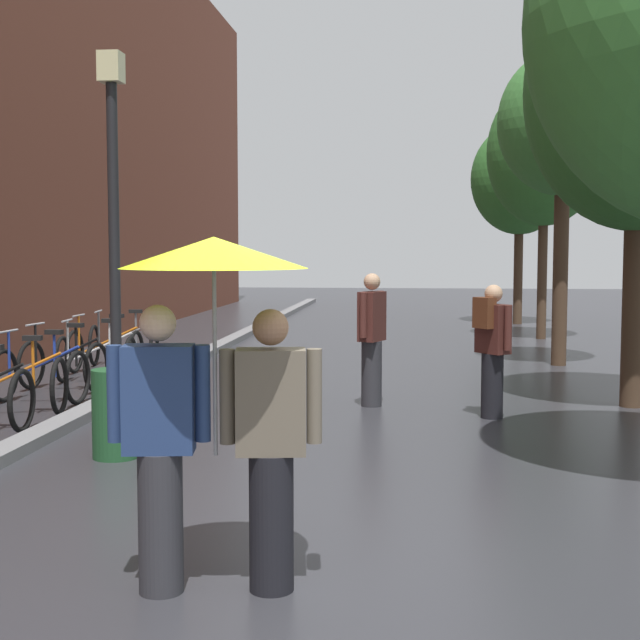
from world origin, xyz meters
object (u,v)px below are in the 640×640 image
at_px(parked_bicycle_4, 63,364).
at_px(parked_bicycle_5, 97,358).
at_px(street_tree_2, 564,125).
at_px(street_tree_4, 520,180).
at_px(street_tree_3, 545,153).
at_px(litter_bin, 115,414).
at_px(parked_bicycle_2, 17,384).
at_px(parked_bicycle_7, 124,344).
at_px(pedestrian_walking_midground, 372,339).
at_px(parked_bicycle_6, 105,350).
at_px(street_lamp_post, 114,211).
at_px(street_tree_1, 640,91).
at_px(parked_bicycle_3, 40,375).
at_px(couple_under_umbrella, 214,360).
at_px(pedestrian_walking_far, 492,347).

distance_m(parked_bicycle_4, parked_bicycle_5, 0.80).
relative_size(street_tree_2, street_tree_4, 1.01).
bearing_deg(street_tree_3, litter_bin, -115.30).
relative_size(parked_bicycle_2, parked_bicycle_7, 1.00).
bearing_deg(parked_bicycle_5, pedestrian_walking_midground, -20.22).
xyz_separation_m(street_tree_3, parked_bicycle_7, (-7.72, -5.36, -3.69)).
relative_size(street_tree_3, parked_bicycle_6, 5.20).
xyz_separation_m(parked_bicycle_2, parked_bicycle_4, (-0.16, 1.83, 0.00)).
bearing_deg(street_lamp_post, pedestrian_walking_midground, 32.80).
xyz_separation_m(street_tree_3, parked_bicycle_2, (-7.52, -9.90, -3.69)).
bearing_deg(parked_bicycle_6, street_tree_3, 39.54).
relative_size(street_tree_1, street_lamp_post, 1.39).
bearing_deg(parked_bicycle_5, parked_bicycle_2, -90.68).
distance_m(parked_bicycle_3, pedestrian_walking_midground, 4.29).
bearing_deg(parked_bicycle_3, parked_bicycle_2, -86.24).
bearing_deg(street_tree_4, parked_bicycle_5, -123.43).
bearing_deg(parked_bicycle_5, couple_under_umbrella, -65.24).
bearing_deg(pedestrian_walking_midground, street_tree_4, 75.73).
xyz_separation_m(parked_bicycle_2, pedestrian_walking_far, (5.64, 0.42, 0.47)).
relative_size(street_tree_1, parked_bicycle_6, 5.21).
xyz_separation_m(parked_bicycle_7, litter_bin, (2.10, -6.53, 0.05)).
relative_size(parked_bicycle_4, litter_bin, 1.37).
height_order(parked_bicycle_7, litter_bin, parked_bicycle_7).
bearing_deg(couple_under_umbrella, street_tree_1, 59.27).
height_order(parked_bicycle_6, litter_bin, parked_bicycle_6).
bearing_deg(litter_bin, street_tree_2, 54.30).
bearing_deg(street_tree_1, parked_bicycle_3, -175.59).
distance_m(street_tree_2, street_lamp_post, 8.50).
xyz_separation_m(street_tree_3, street_tree_4, (-0.08, 3.94, -0.26)).
xyz_separation_m(parked_bicycle_5, couple_under_umbrella, (3.57, -7.74, 0.98)).
relative_size(street_tree_4, litter_bin, 6.21).
relative_size(parked_bicycle_5, street_lamp_post, 0.28).
distance_m(street_tree_1, street_tree_3, 8.52).
xyz_separation_m(pedestrian_walking_midground, pedestrian_walking_far, (1.44, -0.65, -0.02)).
height_order(parked_bicycle_2, parked_bicycle_5, same).
relative_size(parked_bicycle_3, pedestrian_walking_midground, 0.67).
xyz_separation_m(street_tree_3, parked_bicycle_6, (-7.70, -6.36, -3.69)).
relative_size(street_tree_2, street_lamp_post, 1.31).
bearing_deg(parked_bicycle_4, street_tree_2, 25.75).
height_order(street_tree_2, parked_bicycle_6, street_tree_2).
relative_size(parked_bicycle_4, parked_bicycle_6, 1.07).
height_order(street_tree_3, street_tree_4, street_tree_3).
distance_m(street_tree_4, parked_bicycle_2, 16.09).
distance_m(street_tree_1, parked_bicycle_6, 8.70).
height_order(street_tree_3, litter_bin, street_tree_3).
distance_m(street_tree_1, parked_bicycle_2, 8.38).
height_order(street_tree_4, litter_bin, street_tree_4).
height_order(parked_bicycle_6, pedestrian_walking_far, pedestrian_walking_far).
height_order(street_tree_1, parked_bicycle_4, street_tree_1).
xyz_separation_m(street_tree_4, parked_bicycle_3, (-7.50, -13.04, -3.43)).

